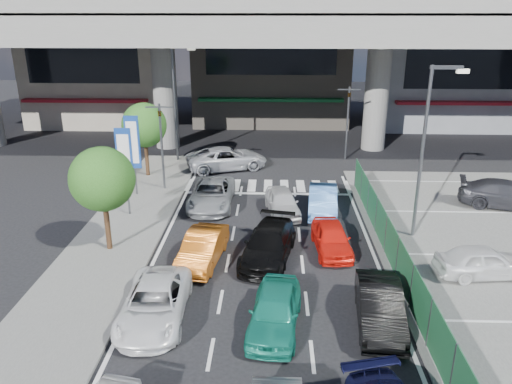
{
  "coord_description": "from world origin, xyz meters",
  "views": [
    {
      "loc": [
        0.3,
        -15.92,
        10.23
      ],
      "look_at": [
        -0.49,
        6.04,
        2.15
      ],
      "focal_mm": 35.0,
      "sensor_mm": 36.0,
      "label": 1
    }
  ],
  "objects_px": {
    "tree_far": "(144,125)",
    "sedan_black_mid": "(269,244)",
    "street_lamp_right": "(428,139)",
    "hatch_black_mid_right": "(380,307)",
    "traffic_light_left": "(160,126)",
    "sedan_white_mid_left": "(154,303)",
    "sedan_white_front_mid": "(282,202)",
    "parked_sedan_white": "(484,261)",
    "parked_sedan_dgrey": "(508,195)",
    "tree_near": "(102,179)",
    "taxi_orange_right": "(332,238)",
    "street_lamp_left": "(177,94)",
    "taxi_teal_mid": "(275,310)",
    "taxi_orange_left": "(203,248)",
    "signboard_near": "(125,160)",
    "wagon_silver_front_left": "(212,194)",
    "traffic_light_right": "(348,105)",
    "crossing_wagon_silver": "(227,158)",
    "kei_truck_front_right": "(323,200)",
    "traffic_cone": "(391,243)",
    "signboard_far": "(133,145)"
  },
  "relations": [
    {
      "from": "tree_far",
      "to": "sedan_black_mid",
      "type": "height_order",
      "value": "tree_far"
    },
    {
      "from": "street_lamp_right",
      "to": "hatch_black_mid_right",
      "type": "distance_m",
      "value": 8.85
    },
    {
      "from": "traffic_light_left",
      "to": "sedan_white_mid_left",
      "type": "relative_size",
      "value": 1.12
    },
    {
      "from": "traffic_light_left",
      "to": "sedan_white_front_mid",
      "type": "xyz_separation_m",
      "value": [
        7.01,
        -3.42,
        -3.29
      ]
    },
    {
      "from": "parked_sedan_white",
      "to": "parked_sedan_dgrey",
      "type": "height_order",
      "value": "parked_sedan_dgrey"
    },
    {
      "from": "street_lamp_right",
      "to": "tree_near",
      "type": "height_order",
      "value": "street_lamp_right"
    },
    {
      "from": "tree_near",
      "to": "taxi_orange_right",
      "type": "height_order",
      "value": "tree_near"
    },
    {
      "from": "parked_sedan_dgrey",
      "to": "street_lamp_left",
      "type": "bearing_deg",
      "value": 84.18
    },
    {
      "from": "sedan_black_mid",
      "to": "parked_sedan_white",
      "type": "height_order",
      "value": "sedan_black_mid"
    },
    {
      "from": "parked_sedan_white",
      "to": "street_lamp_left",
      "type": "bearing_deg",
      "value": 38.21
    },
    {
      "from": "taxi_teal_mid",
      "to": "parked_sedan_white",
      "type": "distance_m",
      "value": 9.18
    },
    {
      "from": "taxi_teal_mid",
      "to": "taxi_orange_left",
      "type": "relative_size",
      "value": 0.99
    },
    {
      "from": "signboard_near",
      "to": "wagon_silver_front_left",
      "type": "xyz_separation_m",
      "value": [
        4.14,
        1.57,
        -2.37
      ]
    },
    {
      "from": "traffic_light_right",
      "to": "hatch_black_mid_right",
      "type": "bearing_deg",
      "value": -94.25
    },
    {
      "from": "crossing_wagon_silver",
      "to": "parked_sedan_white",
      "type": "distance_m",
      "value": 18.3
    },
    {
      "from": "parked_sedan_dgrey",
      "to": "parked_sedan_white",
      "type": "bearing_deg",
      "value": 168.11
    },
    {
      "from": "street_lamp_right",
      "to": "kei_truck_front_right",
      "type": "xyz_separation_m",
      "value": [
        -4.22,
        2.85,
        -4.08
      ]
    },
    {
      "from": "tree_near",
      "to": "traffic_light_right",
      "type": "bearing_deg",
      "value": 50.19
    },
    {
      "from": "street_lamp_right",
      "to": "crossing_wagon_silver",
      "type": "bearing_deg",
      "value": 134.07
    },
    {
      "from": "tree_far",
      "to": "crossing_wagon_silver",
      "type": "bearing_deg",
      "value": 20.27
    },
    {
      "from": "traffic_light_left",
      "to": "taxi_teal_mid",
      "type": "height_order",
      "value": "traffic_light_left"
    },
    {
      "from": "sedan_black_mid",
      "to": "taxi_orange_right",
      "type": "xyz_separation_m",
      "value": [
        2.8,
        0.86,
        -0.05
      ]
    },
    {
      "from": "signboard_near",
      "to": "hatch_black_mid_right",
      "type": "height_order",
      "value": "signboard_near"
    },
    {
      "from": "hatch_black_mid_right",
      "to": "traffic_light_right",
      "type": "bearing_deg",
      "value": 91.04
    },
    {
      "from": "traffic_light_left",
      "to": "taxi_orange_left",
      "type": "distance_m",
      "value": 10.16
    },
    {
      "from": "traffic_cone",
      "to": "signboard_near",
      "type": "bearing_deg",
      "value": 163.9
    },
    {
      "from": "hatch_black_mid_right",
      "to": "taxi_orange_left",
      "type": "bearing_deg",
      "value": 152.84
    },
    {
      "from": "traffic_light_right",
      "to": "wagon_silver_front_left",
      "type": "bearing_deg",
      "value": -132.19
    },
    {
      "from": "tree_far",
      "to": "parked_sedan_white",
      "type": "height_order",
      "value": "tree_far"
    },
    {
      "from": "sedan_black_mid",
      "to": "traffic_cone",
      "type": "relative_size",
      "value": 6.32
    },
    {
      "from": "wagon_silver_front_left",
      "to": "parked_sedan_white",
      "type": "bearing_deg",
      "value": -31.68
    },
    {
      "from": "signboard_near",
      "to": "tree_near",
      "type": "height_order",
      "value": "tree_near"
    },
    {
      "from": "kei_truck_front_right",
      "to": "parked_sedan_white",
      "type": "distance_m",
      "value": 8.85
    },
    {
      "from": "parked_sedan_dgrey",
      "to": "street_lamp_right",
      "type": "bearing_deg",
      "value": 140.18
    },
    {
      "from": "signboard_near",
      "to": "parked_sedan_dgrey",
      "type": "height_order",
      "value": "signboard_near"
    },
    {
      "from": "tree_far",
      "to": "taxi_teal_mid",
      "type": "xyz_separation_m",
      "value": [
        8.22,
        -16.03,
        -2.7
      ]
    },
    {
      "from": "parked_sedan_dgrey",
      "to": "hatch_black_mid_right",
      "type": "bearing_deg",
      "value": 157.76
    },
    {
      "from": "kei_truck_front_right",
      "to": "traffic_cone",
      "type": "height_order",
      "value": "kei_truck_front_right"
    },
    {
      "from": "street_lamp_left",
      "to": "taxi_orange_right",
      "type": "xyz_separation_m",
      "value": [
        9.27,
        -13.67,
        -4.13
      ]
    },
    {
      "from": "taxi_teal_mid",
      "to": "street_lamp_left",
      "type": "bearing_deg",
      "value": 115.73
    },
    {
      "from": "signboard_far",
      "to": "sedan_black_mid",
      "type": "distance_m",
      "value": 11.05
    },
    {
      "from": "signboard_near",
      "to": "taxi_teal_mid",
      "type": "bearing_deg",
      "value": -51.35
    },
    {
      "from": "tree_near",
      "to": "parked_sedan_white",
      "type": "relative_size",
      "value": 1.26
    },
    {
      "from": "taxi_teal_mid",
      "to": "taxi_orange_left",
      "type": "distance_m",
      "value": 5.52
    },
    {
      "from": "traffic_cone",
      "to": "traffic_light_left",
      "type": "bearing_deg",
      "value": 146.88
    },
    {
      "from": "parked_sedan_white",
      "to": "traffic_light_left",
      "type": "bearing_deg",
      "value": 51.3
    },
    {
      "from": "wagon_silver_front_left",
      "to": "crossing_wagon_silver",
      "type": "xyz_separation_m",
      "value": [
        0.23,
        6.77,
        0.06
      ]
    },
    {
      "from": "parked_sedan_white",
      "to": "taxi_orange_right",
      "type": "bearing_deg",
      "value": 64.47
    },
    {
      "from": "taxi_teal_mid",
      "to": "hatch_black_mid_right",
      "type": "xyz_separation_m",
      "value": [
        3.58,
        0.35,
        0.0
      ]
    },
    {
      "from": "street_lamp_left",
      "to": "taxi_orange_right",
      "type": "relative_size",
      "value": 2.14
    }
  ]
}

